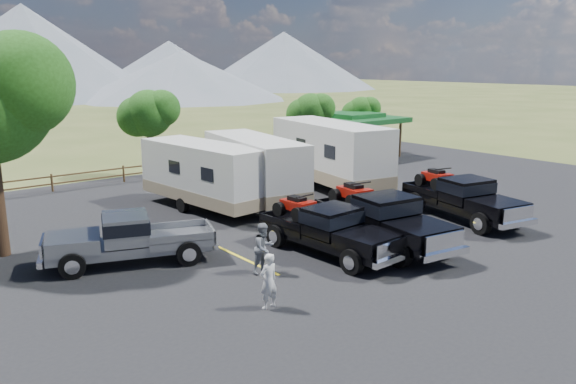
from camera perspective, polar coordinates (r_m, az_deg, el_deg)
ground at (r=21.64m, az=13.90°, el=-5.64°), size 320.00×320.00×0.00m
asphalt_lot at (r=23.46m, az=8.10°, el=-3.86°), size 44.00×34.00×0.04m
stall_lines at (r=24.12m, az=6.37°, el=-3.28°), size 12.12×5.50×0.01m
tree_ne_a at (r=38.95m, az=2.29°, el=8.13°), size 3.11×2.92×4.76m
tree_ne_b at (r=43.82m, az=7.42°, el=8.10°), size 2.77×2.59×4.27m
tree_north at (r=34.60m, az=-14.00°, el=7.73°), size 3.46×3.24×5.25m
rail_fence at (r=36.43m, az=-7.63°, el=3.12°), size 36.12×0.12×1.00m
pavilion at (r=41.74m, az=6.51°, el=7.42°), size 6.20×6.20×3.22m
rig_left at (r=20.21m, az=3.97°, el=-3.68°), size 2.34×5.96×1.96m
rig_center at (r=21.38m, az=9.44°, el=-2.60°), size 3.04×6.76×2.18m
rig_right at (r=25.74m, az=17.21°, el=-0.47°), size 3.21×6.49×2.07m
trailer_left at (r=26.38m, az=-8.50°, el=1.69°), size 3.04×8.99×3.11m
trailer_center at (r=27.54m, az=-3.42°, el=2.39°), size 3.70×9.27×3.21m
trailer_right at (r=30.61m, az=4.27°, el=3.84°), size 4.16×10.41×3.60m
pickup_silver at (r=19.93m, az=-15.68°, el=-4.51°), size 6.05×3.68×1.73m
person_a at (r=15.80m, az=-2.00°, el=-9.02°), size 0.61×0.43×1.61m
person_b at (r=18.37m, az=-2.46°, el=-5.71°), size 0.90×0.75×1.68m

